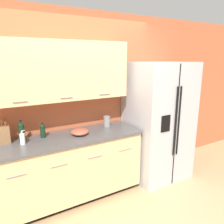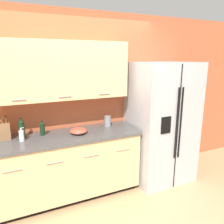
% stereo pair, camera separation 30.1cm
% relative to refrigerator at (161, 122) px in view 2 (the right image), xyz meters
% --- Properties ---
extents(wall_back, '(10.00, 0.39, 2.60)m').
position_rel_refrigerator_xyz_m(wall_back, '(-1.32, 0.38, 0.48)').
color(wall_back, '#BC5B38').
rests_on(wall_back, ground_plane).
extents(counter_unit, '(1.97, 0.64, 0.93)m').
position_rel_refrigerator_xyz_m(counter_unit, '(-1.49, 0.08, -0.47)').
color(counter_unit, black).
rests_on(counter_unit, ground_plane).
extents(refrigerator, '(0.95, 0.81, 1.89)m').
position_rel_refrigerator_xyz_m(refrigerator, '(0.00, 0.00, 0.00)').
color(refrigerator, '#B2B2B5').
rests_on(refrigerator, ground_plane).
extents(knife_block, '(0.15, 0.10, 0.31)m').
position_rel_refrigerator_xyz_m(knife_block, '(-2.25, 0.23, 0.11)').
color(knife_block, olive).
rests_on(knife_block, counter_unit).
extents(wine_bottle, '(0.08, 0.08, 0.27)m').
position_rel_refrigerator_xyz_m(wine_bottle, '(-2.05, 0.21, 0.11)').
color(wine_bottle, black).
rests_on(wine_bottle, counter_unit).
extents(soap_dispenser, '(0.07, 0.06, 0.17)m').
position_rel_refrigerator_xyz_m(soap_dispenser, '(-2.06, 0.09, 0.06)').
color(soap_dispenser, white).
rests_on(soap_dispenser, counter_unit).
extents(oil_bottle, '(0.07, 0.07, 0.20)m').
position_rel_refrigerator_xyz_m(oil_bottle, '(-1.79, 0.21, 0.08)').
color(oil_bottle, black).
rests_on(oil_bottle, counter_unit).
extents(steel_canister, '(0.10, 0.10, 0.17)m').
position_rel_refrigerator_xyz_m(steel_canister, '(-0.84, 0.21, 0.07)').
color(steel_canister, gray).
rests_on(steel_canister, counter_unit).
extents(mixing_bowl, '(0.24, 0.24, 0.08)m').
position_rel_refrigerator_xyz_m(mixing_bowl, '(-1.34, 0.06, 0.03)').
color(mixing_bowl, '#B24C38').
rests_on(mixing_bowl, counter_unit).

